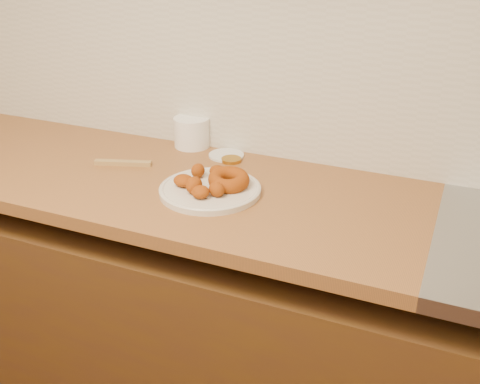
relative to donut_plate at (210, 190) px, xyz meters
name	(u,v)px	position (x,y,z in m)	size (l,w,h in m)	color
wall_back	(290,12)	(0.10, 0.35, 0.44)	(4.00, 0.02, 2.70)	#C2B590
base_cabinet	(248,338)	(0.10, 0.04, -0.52)	(3.60, 0.60, 0.77)	#4D300F
butcher_block	(63,165)	(-0.55, 0.04, -0.03)	(2.30, 0.62, 0.04)	brown
backsplash	(287,65)	(0.10, 0.33, 0.29)	(3.60, 0.02, 0.60)	beige
donut_plate	(210,190)	(0.00, 0.00, 0.00)	(0.29, 0.29, 0.02)	beige
ring_donut	(229,180)	(0.04, 0.03, 0.03)	(0.12, 0.12, 0.04)	#9E3F0E
fried_dough_chunks	(201,181)	(-0.02, -0.01, 0.03)	(0.18, 0.22, 0.05)	#9E3F0E
plastic_tub	(192,132)	(-0.22, 0.31, 0.04)	(0.12, 0.12, 0.10)	white
tub_lid	(226,155)	(-0.07, 0.27, 0.00)	(0.11, 0.11, 0.01)	silver
brass_jar_lid	(231,160)	(-0.04, 0.23, 0.00)	(0.06, 0.06, 0.01)	#AB7A23
wooden_utensil	(123,163)	(-0.34, 0.07, 0.00)	(0.18, 0.02, 0.01)	#9F7D45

